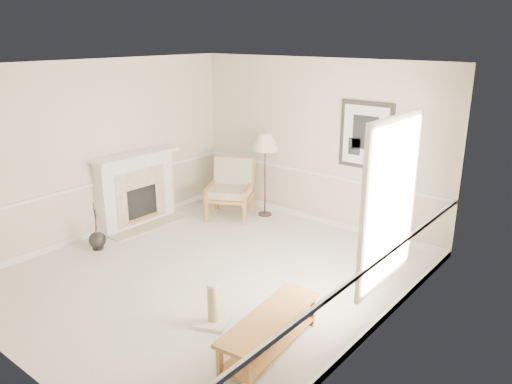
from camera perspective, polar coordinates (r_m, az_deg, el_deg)
ground at (r=7.27m, az=-5.35°, el=-9.23°), size 5.50×5.50×0.00m
room at (r=6.60m, az=-4.49°, el=5.23°), size 5.04×5.54×2.92m
fireplace at (r=9.05m, az=-13.51°, el=0.23°), size 0.64×1.64×1.31m
floor_vase at (r=8.33m, az=-17.67°, el=-5.30°), size 0.27×0.27×0.79m
armchair at (r=9.31m, az=-2.82°, el=0.77°), size 1.10×1.13×1.06m
floor_lamp at (r=9.07m, az=1.07°, el=5.49°), size 0.62×0.62×1.56m
bench at (r=5.52m, az=1.65°, el=-15.24°), size 0.61×1.53×0.43m
scratching_post at (r=6.05m, az=-4.96°, el=-13.42°), size 0.49×0.49×0.53m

